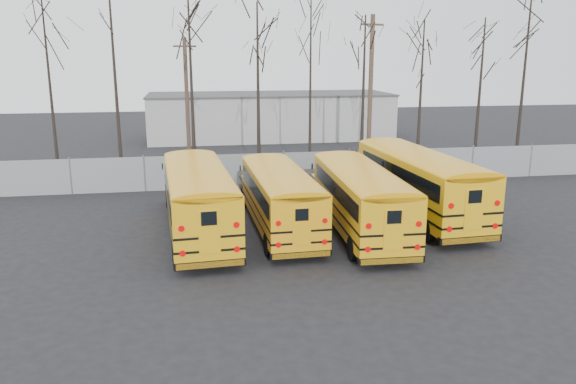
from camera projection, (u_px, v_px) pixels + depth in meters
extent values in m
plane|color=black|center=(334.00, 255.00, 21.89)|extent=(120.00, 120.00, 0.00)
cube|color=gray|center=(284.00, 169.00, 33.13)|extent=(40.00, 0.04, 2.00)
cube|color=#9FA09B|center=(270.00, 116.00, 52.37)|extent=(22.00, 8.00, 4.00)
cylinder|color=black|center=(176.00, 253.00, 20.65)|extent=(0.34, 1.01, 0.99)
cylinder|color=black|center=(236.00, 248.00, 21.16)|extent=(0.34, 1.01, 0.99)
cylinder|color=black|center=(169.00, 198.00, 28.53)|extent=(0.34, 1.01, 0.99)
cylinder|color=black|center=(213.00, 195.00, 29.04)|extent=(0.34, 1.01, 0.99)
cube|color=gold|center=(198.00, 199.00, 23.68)|extent=(3.07, 9.37, 2.33)
cube|color=gold|center=(190.00, 186.00, 28.99)|extent=(2.34, 1.83, 0.99)
cube|color=black|center=(198.00, 188.00, 23.37)|extent=(3.04, 8.38, 0.69)
cube|color=black|center=(197.00, 210.00, 24.64)|extent=(3.21, 11.08, 0.09)
cube|color=black|center=(197.00, 199.00, 24.53)|extent=(3.21, 11.08, 0.09)
cube|color=black|center=(210.00, 264.00, 19.70)|extent=(2.55, 0.38, 0.28)
cube|color=black|center=(190.00, 193.00, 29.87)|extent=(2.39, 0.35, 0.26)
cube|color=gold|center=(209.00, 232.00, 19.31)|extent=(0.75, 0.09, 1.54)
cylinder|color=#B20505|center=(183.00, 254.00, 19.26)|extent=(0.22, 0.05, 0.22)
cylinder|color=#B20505|center=(237.00, 249.00, 19.68)|extent=(0.22, 0.05, 0.22)
cylinder|color=#B20505|center=(181.00, 229.00, 19.04)|extent=(0.22, 0.05, 0.22)
cylinder|color=#B20505|center=(236.00, 225.00, 19.47)|extent=(0.22, 0.05, 0.22)
cylinder|color=black|center=(268.00, 244.00, 21.66)|extent=(0.28, 0.92, 0.91)
cylinder|color=black|center=(320.00, 241.00, 22.05)|extent=(0.28, 0.92, 0.91)
cylinder|color=black|center=(244.00, 197.00, 28.94)|extent=(0.28, 0.92, 0.91)
cylinder|color=black|center=(283.00, 195.00, 29.33)|extent=(0.28, 0.92, 0.91)
cube|color=orange|center=(280.00, 198.00, 24.42)|extent=(2.51, 8.53, 2.14)
cube|color=orange|center=(263.00, 186.00, 29.33)|extent=(2.09, 1.60, 0.91)
cube|color=black|center=(281.00, 188.00, 24.13)|extent=(2.52, 7.62, 0.64)
cube|color=black|center=(277.00, 208.00, 25.31)|extent=(2.58, 10.09, 0.08)
cube|color=black|center=(277.00, 198.00, 25.20)|extent=(2.58, 10.09, 0.08)
cube|color=black|center=(301.00, 254.00, 20.74)|extent=(2.34, 0.26, 0.25)
cube|color=black|center=(261.00, 192.00, 30.14)|extent=(2.19, 0.24, 0.24)
cube|color=orange|center=(302.00, 227.00, 20.38)|extent=(0.68, 0.06, 1.41)
cylinder|color=#B20505|center=(279.00, 245.00, 20.36)|extent=(0.20, 0.04, 0.20)
cylinder|color=#B20505|center=(325.00, 242.00, 20.69)|extent=(0.20, 0.04, 0.20)
cylinder|color=#B20505|center=(278.00, 223.00, 20.17)|extent=(0.20, 0.04, 0.20)
cylinder|color=#B20505|center=(325.00, 221.00, 20.50)|extent=(0.20, 0.04, 0.20)
cylinder|color=black|center=(353.00, 248.00, 21.14)|extent=(0.30, 0.97, 0.96)
cylinder|color=black|center=(409.00, 246.00, 21.43)|extent=(0.30, 0.97, 0.96)
cylinder|color=black|center=(315.00, 196.00, 28.90)|extent=(0.30, 0.97, 0.96)
cylinder|color=black|center=(356.00, 195.00, 29.18)|extent=(0.30, 0.97, 0.96)
cube|color=orange|center=(361.00, 198.00, 24.02)|extent=(2.72, 9.00, 2.25)
cube|color=orange|center=(334.00, 185.00, 29.25)|extent=(2.22, 1.71, 0.96)
cube|color=black|center=(362.00, 188.00, 23.71)|extent=(2.72, 8.05, 0.67)
cube|color=black|center=(355.00, 209.00, 24.97)|extent=(2.81, 10.65, 0.09)
cube|color=black|center=(356.00, 198.00, 24.85)|extent=(2.81, 10.65, 0.09)
cube|color=black|center=(391.00, 260.00, 20.10)|extent=(2.46, 0.30, 0.27)
cube|color=black|center=(331.00, 192.00, 30.11)|extent=(2.31, 0.28, 0.25)
cube|color=orange|center=(394.00, 230.00, 19.72)|extent=(0.72, 0.06, 1.49)
cylinder|color=#B20505|center=(368.00, 249.00, 19.75)|extent=(0.21, 0.05, 0.21)
cylinder|color=#B20505|center=(418.00, 247.00, 19.99)|extent=(0.21, 0.05, 0.21)
cylinder|color=#B20505|center=(369.00, 226.00, 19.55)|extent=(0.21, 0.05, 0.21)
cylinder|color=#B20505|center=(419.00, 224.00, 19.79)|extent=(0.21, 0.05, 0.21)
cylinder|color=black|center=(427.00, 230.00, 23.26)|extent=(0.34, 1.06, 1.04)
cylinder|color=black|center=(478.00, 226.00, 23.76)|extent=(0.34, 1.06, 1.04)
cylinder|color=black|center=(357.00, 184.00, 31.57)|extent=(0.34, 1.06, 1.04)
cylinder|color=black|center=(396.00, 182.00, 32.07)|extent=(0.34, 1.06, 1.04)
cube|color=gold|center=(419.00, 182.00, 26.43)|extent=(3.06, 9.81, 2.45)
cube|color=gold|center=(375.00, 172.00, 32.04)|extent=(2.43, 1.88, 1.04)
cube|color=black|center=(422.00, 172.00, 26.11)|extent=(3.06, 8.77, 0.73)
cube|color=black|center=(410.00, 193.00, 27.45)|extent=(3.18, 11.61, 0.09)
cube|color=black|center=(411.00, 183.00, 27.33)|extent=(3.18, 11.61, 0.09)
cube|color=black|center=(470.00, 239.00, 22.24)|extent=(2.68, 0.36, 0.29)
cube|color=black|center=(369.00, 179.00, 32.97)|extent=(2.51, 0.33, 0.27)
cube|color=gold|center=(474.00, 210.00, 21.83)|extent=(0.78, 0.08, 1.62)
cylinder|color=#B20505|center=(449.00, 229.00, 21.79)|extent=(0.23, 0.05, 0.23)
cylinder|color=#B20505|center=(495.00, 226.00, 22.20)|extent=(0.23, 0.05, 0.23)
cylinder|color=#B20505|center=(451.00, 206.00, 21.56)|extent=(0.23, 0.05, 0.23)
cylinder|color=#B20505|center=(497.00, 203.00, 21.98)|extent=(0.23, 0.05, 0.23)
cylinder|color=#453227|center=(187.00, 103.00, 38.50)|extent=(0.27, 0.27, 8.72)
cube|color=#453227|center=(185.00, 46.00, 37.61)|extent=(1.53, 0.48, 0.12)
cylinder|color=#4C3A2B|center=(370.00, 90.00, 39.87)|extent=(0.32, 0.32, 10.31)
cube|color=#4C3A2B|center=(373.00, 24.00, 38.80)|extent=(1.77, 0.76, 0.14)
cone|color=black|center=(50.00, 87.00, 33.27)|extent=(0.26, 0.26, 11.44)
cone|color=black|center=(115.00, 77.00, 32.01)|extent=(0.26, 0.26, 12.72)
cone|color=black|center=(191.00, 81.00, 33.00)|extent=(0.26, 0.26, 12.17)
cone|color=black|center=(258.00, 92.00, 34.65)|extent=(0.26, 0.26, 10.67)
cone|color=black|center=(310.00, 84.00, 35.20)|extent=(0.26, 0.26, 11.65)
cone|color=black|center=(363.00, 94.00, 37.29)|extent=(0.26, 0.26, 10.10)
cone|color=black|center=(420.00, 98.00, 36.14)|extent=(0.26, 0.26, 9.77)
cone|color=black|center=(479.00, 95.00, 37.34)|extent=(0.26, 0.26, 9.93)
cone|color=black|center=(524.00, 71.00, 39.24)|extent=(0.26, 0.26, 12.94)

